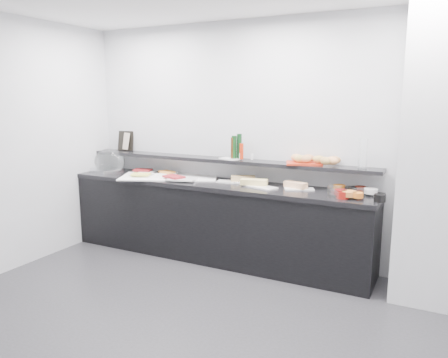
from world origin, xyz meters
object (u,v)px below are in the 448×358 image
at_px(cloche_base, 105,170).
at_px(carafe, 363,154).
at_px(sandwich_plate_mid, 260,187).
at_px(framed_print, 126,141).
at_px(bread_tray, 304,163).
at_px(condiment_tray, 230,159).

distance_m(cloche_base, carafe, 3.23).
relative_size(sandwich_plate_mid, framed_print, 1.46).
relative_size(cloche_base, bread_tray, 1.14).
bearing_deg(sandwich_plate_mid, condiment_tray, 176.24).
xyz_separation_m(cloche_base, sandwich_plate_mid, (2.19, -0.03, -0.01)).
bearing_deg(bread_tray, framed_print, 158.90).
xyz_separation_m(bread_tray, carafe, (0.61, -0.05, 0.14)).
distance_m(framed_print, carafe, 3.07).
xyz_separation_m(sandwich_plate_mid, framed_print, (-2.05, 0.30, 0.37)).
relative_size(sandwich_plate_mid, condiment_tray, 1.67).
bearing_deg(carafe, bread_tray, 175.22).
relative_size(condiment_tray, carafe, 0.76).
height_order(framed_print, condiment_tray, framed_print).
relative_size(cloche_base, condiment_tray, 1.88).
xyz_separation_m(cloche_base, carafe, (3.21, 0.14, 0.38)).
bearing_deg(condiment_tray, bread_tray, 23.86).
xyz_separation_m(cloche_base, condiment_tray, (1.73, 0.16, 0.24)).
relative_size(framed_print, condiment_tray, 1.15).
height_order(cloche_base, sandwich_plate_mid, cloche_base).
relative_size(framed_print, bread_tray, 0.70).
bearing_deg(framed_print, bread_tray, -12.57).
bearing_deg(bread_tray, carafe, -24.19).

